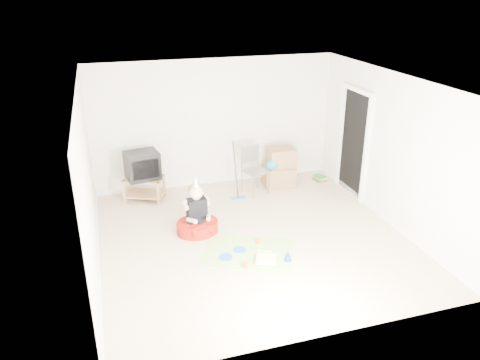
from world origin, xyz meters
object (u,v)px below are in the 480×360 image
object	(u,v)px
crt_tv	(142,165)
folding_chair	(256,171)
tv_stand	(144,187)
cardboard_boxes	(279,168)
birthday_cake	(266,260)
seated_woman	(197,220)

from	to	relation	value
crt_tv	folding_chair	xyz separation A→B (m)	(2.18, -0.33, -0.25)
tv_stand	crt_tv	bearing A→B (deg)	0.00
tv_stand	cardboard_boxes	size ratio (longest dim) A/B	1.07
crt_tv	folding_chair	world-z (taller)	crt_tv
cardboard_boxes	crt_tv	bearing A→B (deg)	178.31
cardboard_boxes	birthday_cake	size ratio (longest dim) A/B	2.13
crt_tv	cardboard_boxes	bearing A→B (deg)	-11.33
folding_chair	birthday_cake	size ratio (longest dim) A/B	2.60
seated_woman	birthday_cake	size ratio (longest dim) A/B	2.74
tv_stand	seated_woman	size ratio (longest dim) A/B	0.83
crt_tv	folding_chair	distance (m)	2.22
cardboard_boxes	birthday_cake	world-z (taller)	cardboard_boxes
folding_chair	birthday_cake	xyz separation A→B (m)	(-0.65, -2.47, -0.43)
folding_chair	seated_woman	bearing A→B (deg)	-139.52
tv_stand	folding_chair	bearing A→B (deg)	-8.62
tv_stand	crt_tv	distance (m)	0.45
tv_stand	birthday_cake	world-z (taller)	tv_stand
tv_stand	birthday_cake	bearing A→B (deg)	-61.42
tv_stand	birthday_cake	distance (m)	3.20
crt_tv	seated_woman	bearing A→B (deg)	-75.22
cardboard_boxes	tv_stand	bearing A→B (deg)	178.31
seated_woman	cardboard_boxes	bearing A→B (deg)	35.86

